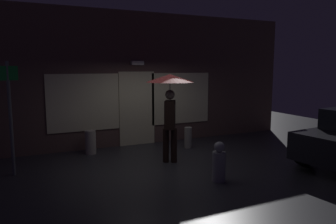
% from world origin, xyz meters
% --- Properties ---
extents(ground_plane, '(18.00, 18.00, 0.00)m').
position_xyz_m(ground_plane, '(0.00, 0.00, 0.00)').
color(ground_plane, '#2D2D33').
extents(building_facade, '(10.56, 0.48, 3.95)m').
position_xyz_m(building_facade, '(-0.00, 2.35, 1.95)').
color(building_facade, brown).
rests_on(building_facade, ground).
extents(person_with_umbrella, '(1.16, 1.16, 2.17)m').
position_xyz_m(person_with_umbrella, '(0.10, 0.10, 1.72)').
color(person_with_umbrella, black).
rests_on(person_with_umbrella, ground).
extents(street_sign_post, '(0.40, 0.07, 2.46)m').
position_xyz_m(street_sign_post, '(-3.39, 0.64, 1.39)').
color(street_sign_post, '#595B60').
rests_on(street_sign_post, ground).
extents(sidewalk_bollard, '(0.21, 0.21, 0.61)m').
position_xyz_m(sidewalk_bollard, '(1.19, 1.15, 0.30)').
color(sidewalk_bollard, '#9E998E').
rests_on(sidewalk_bollard, ground).
extents(sidewalk_bollard_2, '(0.29, 0.29, 0.64)m').
position_xyz_m(sidewalk_bollard_2, '(-1.51, 1.68, 0.32)').
color(sidewalk_bollard_2, '#B2A899').
rests_on(sidewalk_bollard_2, ground).
extents(fire_hydrant, '(0.27, 0.27, 0.83)m').
position_xyz_m(fire_hydrant, '(0.44, -1.54, 0.38)').
color(fire_hydrant, gray).
rests_on(fire_hydrant, ground).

